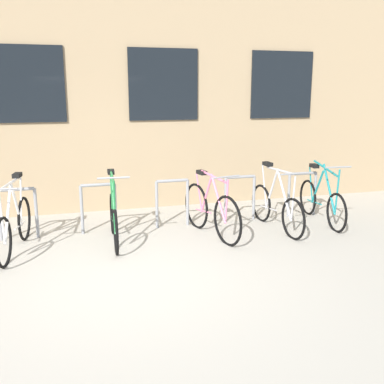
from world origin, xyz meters
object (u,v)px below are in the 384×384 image
at_px(bicycle_pink, 211,210).
at_px(bicycle_green, 114,218).
at_px(bicycle_white, 14,225).
at_px(bicycle_teal, 321,201).
at_px(bicycle_silver, 276,206).

bearing_deg(bicycle_pink, bicycle_green, 176.60).
distance_m(bicycle_green, bicycle_white, 1.38).
bearing_deg(bicycle_green, bicycle_teal, 1.46).
xyz_separation_m(bicycle_pink, bicycle_teal, (2.06, 0.18, -0.03)).
xyz_separation_m(bicycle_green, bicycle_silver, (2.62, -0.06, 0.00)).
distance_m(bicycle_green, bicycle_silver, 2.62).
height_order(bicycle_green, bicycle_teal, bicycle_green).
bearing_deg(bicycle_pink, bicycle_white, 178.35).
xyz_separation_m(bicycle_teal, bicycle_silver, (-0.93, -0.15, 0.01)).
xyz_separation_m(bicycle_white, bicycle_silver, (3.99, -0.06, -0.01)).
bearing_deg(bicycle_teal, bicycle_white, -178.88).
height_order(bicycle_teal, bicycle_silver, bicycle_silver).
distance_m(bicycle_pink, bicycle_teal, 2.07).
bearing_deg(bicycle_green, bicycle_silver, -1.38).
relative_size(bicycle_green, bicycle_white, 0.92).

